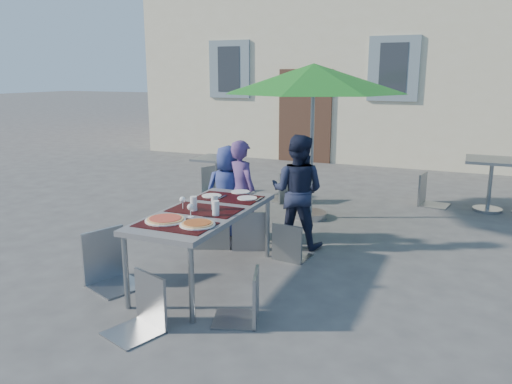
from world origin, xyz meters
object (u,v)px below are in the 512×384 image
at_px(bg_chair_r_0, 283,167).
at_px(cafe_table_1, 491,174).
at_px(patio_umbrella, 314,80).
at_px(child_1, 241,191).
at_px(child_0, 228,192).
at_px(chair_5, 139,271).
at_px(child_2, 297,191).
at_px(bg_chair_l_1, 430,170).
at_px(chair_0, 211,199).
at_px(dining_table, 205,215).
at_px(pizza_near_right, 197,224).
at_px(bg_chair_l_0, 213,164).
at_px(chair_1, 249,206).
at_px(pizza_near_left, 165,219).
at_px(chair_4, 245,267).
at_px(chair_3, 107,225).
at_px(chair_2, 291,219).
at_px(cafe_table_0, 217,171).

height_order(bg_chair_r_0, cafe_table_1, bg_chair_r_0).
bearing_deg(patio_umbrella, child_1, -110.18).
distance_m(child_0, chair_5, 2.52).
xyz_separation_m(child_0, bg_chair_r_0, (0.01, 2.07, -0.03)).
bearing_deg(child_2, patio_umbrella, -81.11).
bearing_deg(patio_umbrella, bg_chair_l_1, 43.79).
bearing_deg(cafe_table_1, bg_chair_r_0, -167.82).
relative_size(child_2, chair_0, 1.35).
xyz_separation_m(chair_0, chair_5, (0.43, -2.06, -0.08)).
bearing_deg(child_1, dining_table, 122.36).
bearing_deg(chair_5, pizza_near_right, 73.98).
relative_size(child_1, child_2, 0.94).
distance_m(chair_0, bg_chair_l_1, 3.93).
bearing_deg(patio_umbrella, chair_5, -94.56).
bearing_deg(bg_chair_l_0, chair_1, -53.76).
height_order(pizza_near_left, chair_0, chair_0).
relative_size(child_1, patio_umbrella, 0.50).
bearing_deg(chair_4, chair_3, 173.70).
bearing_deg(child_1, child_0, 8.49).
height_order(pizza_near_left, child_0, child_0).
relative_size(child_0, bg_chair_l_1, 1.24).
height_order(chair_4, bg_chair_r_0, bg_chair_r_0).
distance_m(chair_2, bg_chair_l_0, 3.53).
height_order(chair_4, bg_chair_l_1, bg_chair_l_1).
relative_size(child_2, chair_1, 1.50).
relative_size(chair_4, cafe_table_0, 1.19).
height_order(chair_5, bg_chair_l_0, bg_chair_l_0).
xyz_separation_m(bg_chair_l_0, bg_chair_l_1, (3.63, 0.63, 0.05)).
xyz_separation_m(chair_2, cafe_table_0, (-2.12, 2.24, -0.01)).
bearing_deg(dining_table, chair_5, -89.17).
bearing_deg(cafe_table_0, cafe_table_1, 12.76).
relative_size(child_1, chair_1, 1.40).
xyz_separation_m(patio_umbrella, bg_chair_l_0, (-2.08, 0.86, -1.49)).
bearing_deg(child_2, chair_4, 95.77).
bearing_deg(chair_3, chair_1, 60.39).
bearing_deg(bg_chair_l_0, child_1, -54.33).
relative_size(dining_table, bg_chair_l_1, 1.89).
height_order(chair_4, chair_5, chair_5).
height_order(child_0, child_1, child_1).
distance_m(bg_chair_r_0, bg_chair_l_1, 2.37).
relative_size(pizza_near_left, chair_5, 0.42).
xyz_separation_m(cafe_table_0, bg_chair_l_1, (3.37, 0.99, 0.10)).
bearing_deg(cafe_table_1, dining_table, -124.03).
relative_size(chair_3, bg_chair_r_0, 1.08).
relative_size(dining_table, chair_1, 2.00).
xyz_separation_m(pizza_near_left, child_1, (-0.03, 1.77, -0.12)).
relative_size(chair_3, cafe_table_0, 1.48).
bearing_deg(chair_0, chair_4, -53.53).
relative_size(chair_0, bg_chair_l_1, 1.05).
bearing_deg(bg_chair_l_0, bg_chair_r_0, -3.26).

